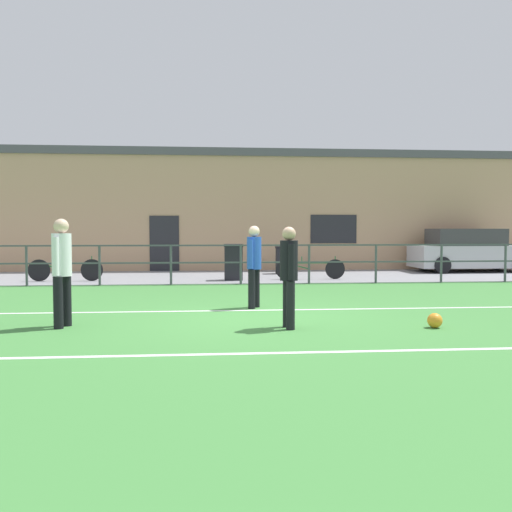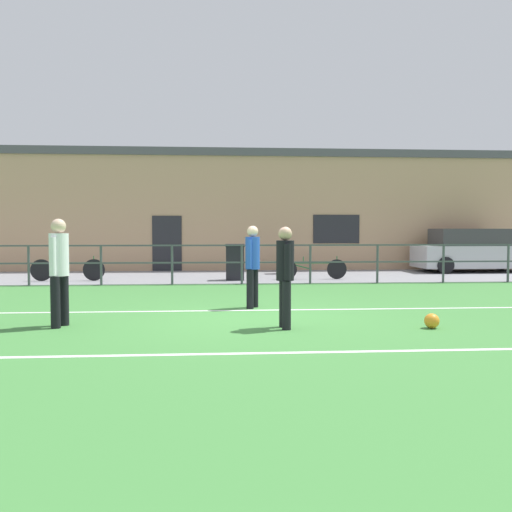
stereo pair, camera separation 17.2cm
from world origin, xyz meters
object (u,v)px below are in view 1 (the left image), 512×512
Objects in this scene: player_striker at (62,266)px; trash_bin_0 at (233,262)px; bicycle_parked_1 at (310,269)px; parked_car_red at (469,251)px; bicycle_parked_2 at (65,270)px; soccer_ball_match at (435,320)px; trash_bin_1 at (283,260)px; player_goalkeeper at (289,271)px; player_winger at (254,261)px.

player_striker is 8.30m from trash_bin_0.
bicycle_parked_1 is 1.98× the size of trash_bin_0.
trash_bin_0 is at bearing 172.77° from player_striker.
parked_car_red is 14.22m from bicycle_parked_2.
soccer_ball_match is 0.25× the size of trash_bin_1.
player_goalkeeper is 2.49m from soccer_ball_match.
player_goalkeeper is 6.79× the size of soccer_ball_match.
player_winger is at bearing 134.61° from player_striker.
parked_car_red is 7.04m from trash_bin_1.
player_winger is at bearing -110.95° from bicycle_parked_1.
player_goalkeeper reaches higher than bicycle_parked_2.
trash_bin_1 is at bearing -177.14° from parked_car_red.
bicycle_parked_1 is at bearing 2.35° from trash_bin_0.
player_striker is 11.16m from trash_bin_1.
player_goalkeeper reaches higher than soccer_ball_match.
parked_car_red reaches higher than trash_bin_0.
bicycle_parked_2 reaches higher than bicycle_parked_1.
trash_bin_1 is (1.87, 2.28, -0.07)m from trash_bin_0.
trash_bin_1 is at bearing 104.28° from bicycle_parked_1.
bicycle_parked_1 is at bearing 159.38° from player_striker.
trash_bin_1 is at bearing 168.16° from player_goalkeeper.
trash_bin_0 is at bearing -152.08° from player_winger.
player_goalkeeper is 8.12m from trash_bin_0.
soccer_ball_match is at bearing -84.53° from trash_bin_1.
player_winger is at bearing -88.41° from trash_bin_0.
bicycle_parked_2 is 2.29× the size of trash_bin_1.
player_striker reaches higher than parked_car_red.
bicycle_parked_2 is 2.00× the size of trash_bin_0.
trash_bin_1 is at bearing 50.66° from trash_bin_0.
bicycle_parked_2 is at bearing -150.92° from player_striker.
bicycle_parked_1 is (-0.46, 8.37, 0.23)m from soccer_ball_match.
player_goalkeeper is at bearing 175.77° from soccer_ball_match.
bicycle_parked_2 is 5.10m from trash_bin_0.
player_goalkeeper is 0.93× the size of player_striker.
player_striker is at bearing -125.36° from bicycle_parked_1.
parked_car_red is 6.96m from bicycle_parked_1.
player_striker is 6.08m from soccer_ball_match.
player_striker is 0.80× the size of bicycle_parked_1.
bicycle_parked_1 is (5.53, 7.79, -0.65)m from player_striker.
bicycle_parked_2 is at bearing -150.00° from player_goalkeeper.
player_winger is at bearing -48.39° from bicycle_parked_2.
player_winger reaches higher than player_goalkeeper.
parked_car_red is at bearing 61.11° from soccer_ball_match.
bicycle_parked_2 is at bearing -169.73° from parked_car_red.
bicycle_parked_1 is at bearing -158.60° from parked_car_red.
bicycle_parked_1 is at bearing -174.62° from player_winger.
bicycle_parked_2 is at bearing 133.64° from soccer_ball_match.
soccer_ball_match is (5.98, -0.57, -0.88)m from player_striker.
player_goalkeeper is 3.66m from player_striker.
parked_car_red is (8.36, 10.73, -0.15)m from player_goalkeeper.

